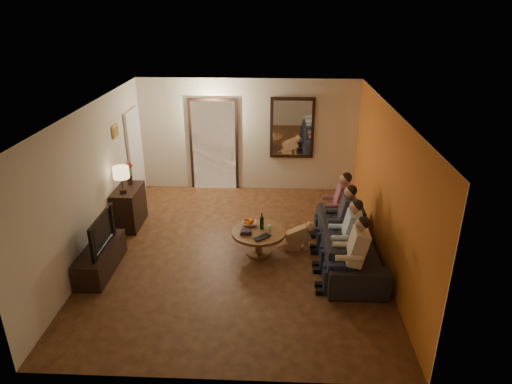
{
  "coord_description": "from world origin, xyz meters",
  "views": [
    {
      "loc": [
        0.64,
        -7.12,
        4.24
      ],
      "look_at": [
        0.3,
        0.3,
        1.05
      ],
      "focal_mm": 32.0,
      "sensor_mm": 36.0,
      "label": 1
    }
  ],
  "objects_px": {
    "dresser": "(129,207)",
    "wine_bottle": "(262,221)",
    "person_b": "(347,239)",
    "coffee_table": "(259,242)",
    "table_lamp": "(122,180)",
    "sofa": "(349,243)",
    "dog": "(298,235)",
    "person_c": "(342,222)",
    "person_a": "(352,258)",
    "person_d": "(338,208)",
    "laptop": "(264,238)",
    "bowl": "(249,224)",
    "tv_stand": "(101,259)",
    "tv": "(96,232)"
  },
  "relations": [
    {
      "from": "tv_stand",
      "to": "person_c",
      "type": "distance_m",
      "value": 4.16
    },
    {
      "from": "coffee_table",
      "to": "wine_bottle",
      "type": "height_order",
      "value": "wine_bottle"
    },
    {
      "from": "dog",
      "to": "sofa",
      "type": "bearing_deg",
      "value": -26.17
    },
    {
      "from": "tv_stand",
      "to": "person_b",
      "type": "bearing_deg",
      "value": 2.54
    },
    {
      "from": "tv",
      "to": "wine_bottle",
      "type": "height_order",
      "value": "tv"
    },
    {
      "from": "bowl",
      "to": "sofa",
      "type": "bearing_deg",
      "value": -13.0
    },
    {
      "from": "bowl",
      "to": "coffee_table",
      "type": "bearing_deg",
      "value": -50.71
    },
    {
      "from": "dresser",
      "to": "person_a",
      "type": "height_order",
      "value": "person_a"
    },
    {
      "from": "dresser",
      "to": "wine_bottle",
      "type": "relative_size",
      "value": 2.89
    },
    {
      "from": "tv",
      "to": "bowl",
      "type": "relative_size",
      "value": 3.9
    },
    {
      "from": "person_a",
      "to": "person_b",
      "type": "distance_m",
      "value": 0.6
    },
    {
      "from": "person_c",
      "to": "dresser",
      "type": "bearing_deg",
      "value": 167.91
    },
    {
      "from": "dog",
      "to": "bowl",
      "type": "xyz_separation_m",
      "value": [
        -0.88,
        0.02,
        0.2
      ]
    },
    {
      "from": "dog",
      "to": "laptop",
      "type": "xyz_separation_m",
      "value": [
        -0.6,
        -0.48,
        0.18
      ]
    },
    {
      "from": "person_a",
      "to": "person_c",
      "type": "relative_size",
      "value": 1.0
    },
    {
      "from": "person_c",
      "to": "person_b",
      "type": "bearing_deg",
      "value": -90.0
    },
    {
      "from": "table_lamp",
      "to": "bowl",
      "type": "bearing_deg",
      "value": -12.77
    },
    {
      "from": "table_lamp",
      "to": "tv",
      "type": "relative_size",
      "value": 0.53
    },
    {
      "from": "sofa",
      "to": "person_b",
      "type": "height_order",
      "value": "person_b"
    },
    {
      "from": "person_c",
      "to": "laptop",
      "type": "xyz_separation_m",
      "value": [
        -1.36,
        -0.4,
        -0.14
      ]
    },
    {
      "from": "dog",
      "to": "laptop",
      "type": "height_order",
      "value": "dog"
    },
    {
      "from": "person_a",
      "to": "coffee_table",
      "type": "bearing_deg",
      "value": 143.43
    },
    {
      "from": "table_lamp",
      "to": "dresser",
      "type": "bearing_deg",
      "value": 90.0
    },
    {
      "from": "tv",
      "to": "wine_bottle",
      "type": "xyz_separation_m",
      "value": [
        2.66,
        0.76,
        -0.13
      ]
    },
    {
      "from": "person_c",
      "to": "dog",
      "type": "distance_m",
      "value": 0.83
    },
    {
      "from": "dresser",
      "to": "dog",
      "type": "relative_size",
      "value": 1.6
    },
    {
      "from": "person_b",
      "to": "coffee_table",
      "type": "height_order",
      "value": "person_b"
    },
    {
      "from": "table_lamp",
      "to": "coffee_table",
      "type": "height_order",
      "value": "table_lamp"
    },
    {
      "from": "tv",
      "to": "person_a",
      "type": "xyz_separation_m",
      "value": [
        4.07,
        -0.42,
        -0.13
      ]
    },
    {
      "from": "tv",
      "to": "sofa",
      "type": "distance_m",
      "value": 4.22
    },
    {
      "from": "sofa",
      "to": "tv_stand",
      "type": "bearing_deg",
      "value": 96.19
    },
    {
      "from": "sofa",
      "to": "coffee_table",
      "type": "height_order",
      "value": "sofa"
    },
    {
      "from": "sofa",
      "to": "coffee_table",
      "type": "relative_size",
      "value": 2.49
    },
    {
      "from": "tv_stand",
      "to": "tv",
      "type": "bearing_deg",
      "value": 0.0
    },
    {
      "from": "tv",
      "to": "coffee_table",
      "type": "relative_size",
      "value": 1.05
    },
    {
      "from": "tv_stand",
      "to": "coffee_table",
      "type": "bearing_deg",
      "value": 14.21
    },
    {
      "from": "wine_bottle",
      "to": "bowl",
      "type": "bearing_deg",
      "value": 152.45
    },
    {
      "from": "table_lamp",
      "to": "sofa",
      "type": "height_order",
      "value": "table_lamp"
    },
    {
      "from": "person_b",
      "to": "laptop",
      "type": "relative_size",
      "value": 3.65
    },
    {
      "from": "dog",
      "to": "coffee_table",
      "type": "xyz_separation_m",
      "value": [
        -0.7,
        -0.2,
        -0.06
      ]
    },
    {
      "from": "person_b",
      "to": "person_d",
      "type": "bearing_deg",
      "value": 90.0
    },
    {
      "from": "sofa",
      "to": "dog",
      "type": "xyz_separation_m",
      "value": [
        -0.86,
        0.38,
        -0.07
      ]
    },
    {
      "from": "dog",
      "to": "coffee_table",
      "type": "height_order",
      "value": "dog"
    },
    {
      "from": "tv_stand",
      "to": "person_d",
      "type": "height_order",
      "value": "person_d"
    },
    {
      "from": "person_a",
      "to": "person_d",
      "type": "bearing_deg",
      "value": 90.0
    },
    {
      "from": "person_c",
      "to": "coffee_table",
      "type": "relative_size",
      "value": 1.25
    },
    {
      "from": "sofa",
      "to": "bowl",
      "type": "bearing_deg",
      "value": 76.62
    },
    {
      "from": "tv_stand",
      "to": "sofa",
      "type": "bearing_deg",
      "value": 6.58
    },
    {
      "from": "person_b",
      "to": "person_c",
      "type": "relative_size",
      "value": 1.0
    },
    {
      "from": "tv_stand",
      "to": "person_c",
      "type": "xyz_separation_m",
      "value": [
        4.07,
        0.78,
        0.38
      ]
    }
  ]
}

